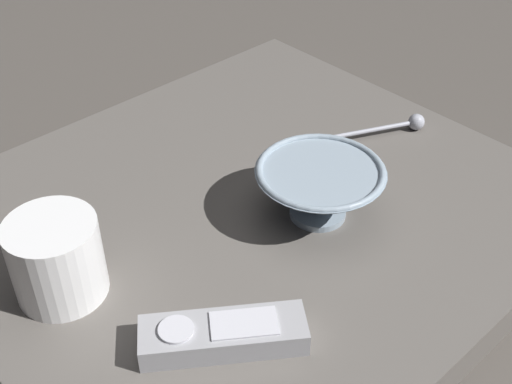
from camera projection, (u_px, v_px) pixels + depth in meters
The scene contains 6 objects.
ground_plane at pixel (250, 234), 0.83m from camera, with size 6.00×6.00×0.00m, color #47423D.
table at pixel (250, 219), 0.81m from camera, with size 0.67×0.60×0.05m.
cereal_bowl at pixel (319, 189), 0.76m from camera, with size 0.15×0.15×0.07m.
coffee_mug at pixel (57, 259), 0.66m from camera, with size 0.09×0.09×0.09m.
teaspoon at pixel (405, 124), 0.92m from camera, with size 0.13×0.07×0.02m.
tv_remote_near at pixel (223, 335), 0.63m from camera, with size 0.15×0.13×0.03m.
Camera 1 is at (-0.42, -0.46, 0.55)m, focal length 47.30 mm.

